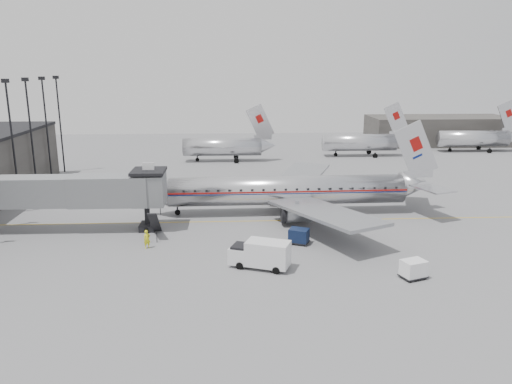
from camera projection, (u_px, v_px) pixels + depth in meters
The scene contains 13 objects.
ground at pixel (237, 240), 49.52m from camera, with size 160.00×160.00×0.00m, color slate.
hangar at pixel (438, 130), 109.10m from camera, with size 30.00×12.00×6.00m, color #363431.
apron_line at pixel (263, 221), 55.47m from camera, with size 0.15×60.00×0.01m, color gold.
jet_bridge at pixel (74, 192), 51.21m from camera, with size 21.00×6.20×7.10m.
floodlight_masts at pixel (1, 139), 58.66m from camera, with size 0.90×42.25×15.25m.
distant_aircraft_near at pixel (223, 146), 89.40m from camera, with size 16.39×3.20×10.26m.
distant_aircraft_mid at pixel (361, 142), 94.57m from camera, with size 16.39×3.20×10.26m.
distant_aircraft_far at pixel (474, 138), 99.64m from camera, with size 16.39×3.20×10.26m.
airliner at pixel (293, 190), 57.90m from camera, with size 34.16×31.66×10.81m.
service_van at pixel (260, 254), 42.38m from camera, with size 5.48×3.65×2.41m.
baggage_cart_navy at pixel (299, 236), 48.23m from camera, with size 2.31×2.08×1.49m.
baggage_cart_white at pixel (413, 269), 40.35m from camera, with size 2.33×2.05×1.53m.
ramp_worker at pixel (147, 239), 46.99m from camera, with size 0.65×0.43×1.78m, color yellow.
Camera 1 is at (-0.50, -46.86, 16.80)m, focal length 35.00 mm.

